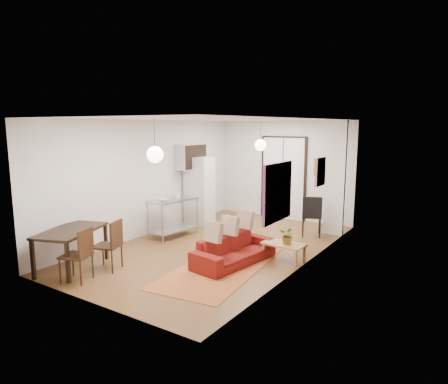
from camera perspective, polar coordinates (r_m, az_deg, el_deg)
The scene contains 27 objects.
floor at distance 9.27m, azimuth -0.88°, elevation -7.87°, with size 7.00×7.00×0.00m, color brown.
ceiling at distance 8.84m, azimuth -0.93°, elevation 10.37°, with size 4.20×7.00×0.02m, color silver.
wall_back at distance 11.97m, azimuth 8.56°, elevation 3.11°, with size 4.20×0.02×2.90m, color white.
wall_front at distance 6.40m, azimuth -18.82°, elevation -2.93°, with size 4.20×0.02×2.90m, color white.
wall_left at distance 10.26m, azimuth -10.66°, elevation 1.98°, with size 0.02×7.00×2.90m, color white.
wall_right at distance 7.96m, azimuth 11.69°, elevation -0.22°, with size 0.02×7.00×2.90m, color white.
double_doors at distance 11.96m, azimuth 8.44°, elevation 1.90°, with size 1.44×0.06×2.50m, color white.
stub_partition at distance 10.43m, azimuth 15.61°, elevation 1.91°, with size 0.50×0.10×2.90m, color white.
wall_cabinet at distance 11.22m, azimuth -4.74°, elevation 5.07°, with size 0.35×1.00×0.70m, color silver.
painting_popart at distance 6.81m, azimuth 7.66°, elevation -0.05°, with size 0.05×1.00×1.00m, color red.
painting_abstract at distance 8.67m, azimuth 13.58°, elevation 2.83°, with size 0.05×0.50×0.60m, color beige.
poster_back at distance 11.50m, azimuth 13.73°, elevation 3.43°, with size 0.40×0.03×0.50m, color red.
print_left at distance 11.70m, azimuth -3.81°, elevation 5.51°, with size 0.03×0.44×0.54m, color #98613F.
pendant_back at distance 10.57m, azimuth 5.23°, elevation 6.69°, with size 0.30×0.30×0.80m.
pendant_front at distance 7.29m, azimuth -9.82°, elevation 5.29°, with size 0.30×0.30×0.80m.
kilim_rug at distance 8.32m, azimuth 0.68°, elevation -9.89°, with size 1.47×3.93×0.01m, color #B95E2E.
sofa at distance 8.16m, azimuth 1.47°, elevation -8.27°, with size 0.74×1.90×0.56m, color maroon.
coffee_table at distance 8.36m, azimuth 8.54°, elevation -7.58°, with size 0.88×0.53×0.38m.
potted_plant at distance 8.26m, azimuth 9.13°, elevation -6.12°, with size 0.33×0.29×0.37m, color #3D6C31.
kitchen_counter at distance 10.05m, azimuth -7.32°, elevation -2.86°, with size 0.77×1.31×0.96m.
bowl at distance 9.76m, azimuth -8.51°, elevation -1.12°, with size 0.22×0.22×0.06m, color silver.
soap_bottle at distance 10.19m, azimuth -6.68°, elevation -0.22°, with size 0.09×0.09×0.20m, color teal.
fridge at distance 11.35m, azimuth -3.50°, elevation 0.28°, with size 0.67×0.67×1.89m, color silver.
dining_table at distance 8.29m, azimuth -21.02°, elevation -5.60°, with size 1.25×1.62×0.79m.
dining_chair_near at distance 8.13m, azimuth -15.89°, elevation -6.60°, with size 0.59×0.72×0.98m.
dining_chair_far at distance 7.71m, azimuth -19.85°, elevation -7.69°, with size 0.59×0.72×0.98m.
black_side_chair at distance 10.37m, azimuth 12.63°, elevation -2.72°, with size 0.62×0.64×1.04m.
Camera 1 is at (4.97, -7.31, 2.78)m, focal length 32.00 mm.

